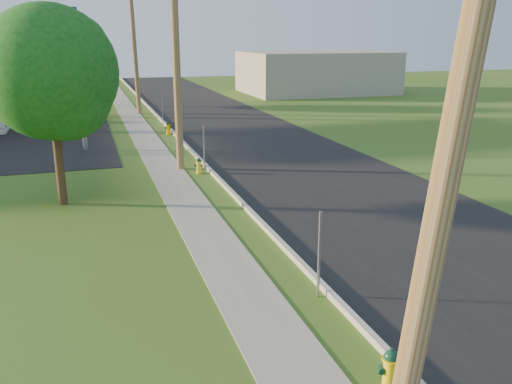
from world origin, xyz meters
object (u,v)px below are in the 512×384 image
utility_pole_near (457,115)px  price_pylon (76,39)px  utility_pole_far (134,46)px  hydrant_near (390,370)px  hydrant_far (168,128)px  tree_verge (54,78)px  tree_lot (79,48)px  utility_pole_mid (176,52)px  hydrant_mid (199,166)px  fuel_pump_se (5,110)px

utility_pole_near → price_pylon: utility_pole_near is taller
utility_pole_far → hydrant_near: utility_pole_far is taller
hydrant_far → utility_pole_near: bearing=-91.7°
tree_verge → tree_lot: tree_lot is taller
utility_pole_mid → hydrant_near: bearing=-87.9°
utility_pole_near → tree_verge: utility_pole_near is taller
utility_pole_far → tree_lot: size_ratio=1.33×
hydrant_mid → tree_lot: bearing=99.9°
utility_pole_far → fuel_pump_se: size_ratio=2.97×
utility_pole_near → tree_lot: size_ratio=1.32×
utility_pole_near → tree_lot: bearing=95.1°
utility_pole_mid → tree_verge: utility_pole_mid is taller
tree_verge → hydrant_mid: size_ratio=9.84×
utility_pole_near → tree_lot: 42.12m
utility_pole_far → utility_pole_near: bearing=-90.0°
utility_pole_mid → hydrant_near: utility_pole_mid is taller
tree_verge → hydrant_far: bearing=66.5°
utility_pole_near → hydrant_near: (0.60, 1.77, -4.42)m
tree_verge → tree_lot: (0.88, 27.83, 0.34)m
utility_pole_far → hydrant_mid: size_ratio=14.09×
utility_pole_far → price_pylon: utility_pole_far is taller
utility_pole_near → hydrant_far: (0.80, 26.63, -4.42)m
utility_pole_mid → hydrant_mid: utility_pole_mid is taller
utility_pole_far → hydrant_far: (0.80, -9.37, -4.42)m
utility_pole_mid → hydrant_mid: size_ratio=14.53×
utility_pole_far → tree_verge: 22.37m
tree_lot → price_pylon: bearing=-90.4°
hydrant_near → tree_verge: bearing=113.0°
utility_pole_mid → fuel_pump_se: 19.65m
utility_pole_near → utility_pole_mid: utility_pole_mid is taller
price_pylon → hydrant_mid: size_ratio=10.15×
tree_lot → hydrant_near: (4.37, -40.17, -4.23)m
price_pylon → utility_pole_near: bearing=-80.6°
utility_pole_mid → tree_lot: bearing=98.9°
utility_pole_near → hydrant_far: size_ratio=12.15×
utility_pole_near → utility_pole_far: utility_pole_far is taller
tree_lot → hydrant_mid: bearing=-80.1°
fuel_pump_se → utility_pole_mid: bearing=-62.4°
price_pylon → hydrant_far: (4.70, 3.13, -5.05)m
utility_pole_mid → fuel_pump_se: bearing=117.6°
fuel_pump_se → tree_lot: tree_lot is taller
tree_verge → hydrant_mid: bearing=28.7°
fuel_pump_se → hydrant_far: bearing=-40.8°
utility_pole_mid → tree_lot: utility_pole_mid is taller
price_pylon → hydrant_mid: bearing=-55.3°
utility_pole_far → utility_pole_mid: bearing=-90.0°
price_pylon → hydrant_far: 7.57m
utility_pole_near → price_pylon: bearing=99.4°
hydrant_near → hydrant_mid: 15.23m
price_pylon → tree_verge: price_pylon is taller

